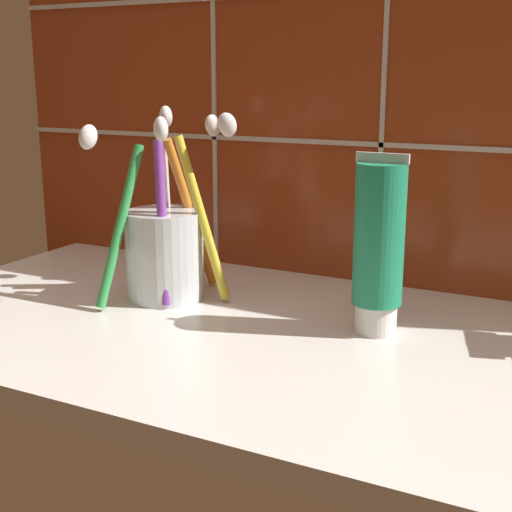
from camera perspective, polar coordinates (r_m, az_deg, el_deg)
The scene contains 4 objects.
sink_counter at distance 60.88cm, azimuth 2.52°, elevation -7.15°, with size 77.10×37.06×2.00cm, color silver.
tile_wall_backsplash at distance 74.17cm, azimuth 8.92°, elevation 12.92°, with size 87.10×1.72×43.32cm.
toothbrush_cup at distance 69.36cm, azimuth -7.24°, elevation 0.82°, with size 11.63×15.05×18.45cm.
toothpaste_tube at distance 59.70cm, azimuth 9.79°, elevation 0.81°, with size 4.39×4.18×15.19cm.
Camera 1 is at (23.42, -51.59, 23.28)cm, focal length 50.00 mm.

